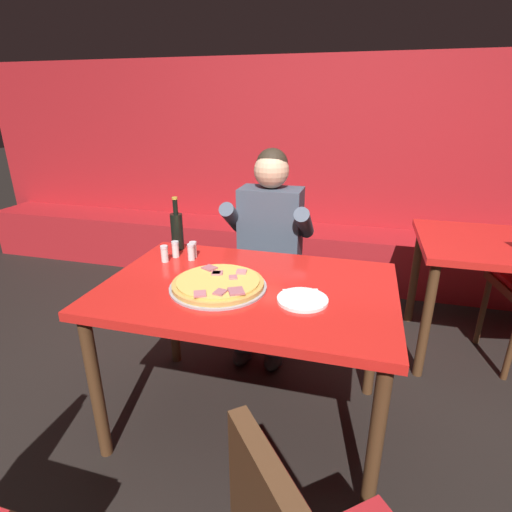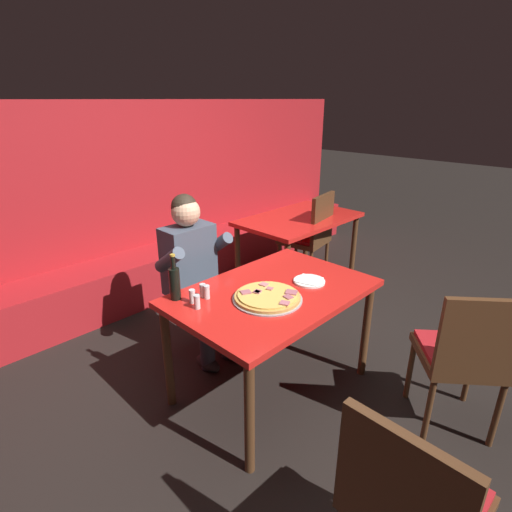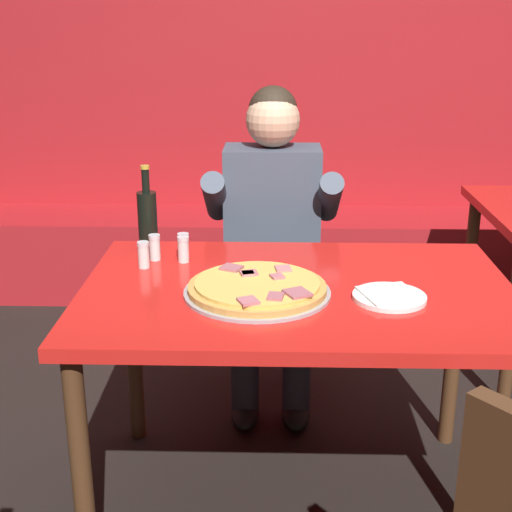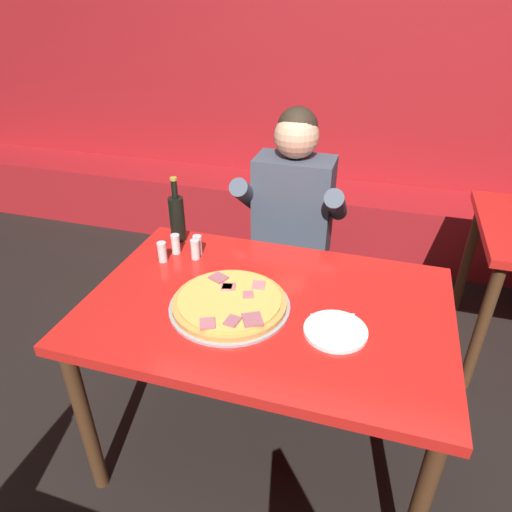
{
  "view_description": "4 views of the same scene",
  "coord_description": "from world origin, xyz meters",
  "px_view_note": "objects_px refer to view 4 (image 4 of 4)",
  "views": [
    {
      "loc": [
        0.45,
        -1.55,
        1.53
      ],
      "look_at": [
        -0.05,
        0.31,
        0.78
      ],
      "focal_mm": 28.0,
      "sensor_mm": 36.0,
      "label": 1
    },
    {
      "loc": [
        -1.71,
        -1.53,
        1.9
      ],
      "look_at": [
        -0.06,
        0.09,
        0.99
      ],
      "focal_mm": 28.0,
      "sensor_mm": 36.0,
      "label": 2
    },
    {
      "loc": [
        -0.07,
        -1.98,
        1.54
      ],
      "look_at": [
        -0.13,
        0.31,
        0.75
      ],
      "focal_mm": 50.0,
      "sensor_mm": 36.0,
      "label": 3
    },
    {
      "loc": [
        0.34,
        -1.27,
        1.74
      ],
      "look_at": [
        -0.13,
        0.29,
        0.77
      ],
      "focal_mm": 32.0,
      "sensor_mm": 36.0,
      "label": 4
    }
  ],
  "objects_px": {
    "plate_white_paper": "(336,330)",
    "beer_bottle": "(177,217)",
    "pizza": "(230,303)",
    "shaker_parmesan": "(162,253)",
    "shaker_black_pepper": "(198,246)",
    "shaker_red_pepper_flakes": "(195,250)",
    "shaker_oregano": "(176,245)",
    "main_dining_table": "(267,322)",
    "diner_seated_blue_shirt": "(289,229)"
  },
  "relations": [
    {
      "from": "plate_white_paper",
      "to": "diner_seated_blue_shirt",
      "type": "height_order",
      "value": "diner_seated_blue_shirt"
    },
    {
      "from": "shaker_parmesan",
      "to": "shaker_black_pepper",
      "type": "bearing_deg",
      "value": 38.91
    },
    {
      "from": "diner_seated_blue_shirt",
      "to": "plate_white_paper",
      "type": "bearing_deg",
      "value": -66.87
    },
    {
      "from": "beer_bottle",
      "to": "diner_seated_blue_shirt",
      "type": "bearing_deg",
      "value": 39.78
    },
    {
      "from": "shaker_black_pepper",
      "to": "pizza",
      "type": "bearing_deg",
      "value": -50.96
    },
    {
      "from": "diner_seated_blue_shirt",
      "to": "beer_bottle",
      "type": "bearing_deg",
      "value": -140.22
    },
    {
      "from": "shaker_oregano",
      "to": "shaker_black_pepper",
      "type": "distance_m",
      "value": 0.09
    },
    {
      "from": "plate_white_paper",
      "to": "shaker_black_pepper",
      "type": "relative_size",
      "value": 2.44
    },
    {
      "from": "beer_bottle",
      "to": "shaker_parmesan",
      "type": "xyz_separation_m",
      "value": [
        0.02,
        -0.19,
        -0.07
      ]
    },
    {
      "from": "beer_bottle",
      "to": "plate_white_paper",
      "type": "bearing_deg",
      "value": -29.94
    },
    {
      "from": "main_dining_table",
      "to": "shaker_oregano",
      "type": "distance_m",
      "value": 0.53
    },
    {
      "from": "shaker_black_pepper",
      "to": "diner_seated_blue_shirt",
      "type": "bearing_deg",
      "value": 57.14
    },
    {
      "from": "beer_bottle",
      "to": "diner_seated_blue_shirt",
      "type": "height_order",
      "value": "diner_seated_blue_shirt"
    },
    {
      "from": "shaker_oregano",
      "to": "pizza",
      "type": "bearing_deg",
      "value": -40.45
    },
    {
      "from": "shaker_oregano",
      "to": "beer_bottle",
      "type": "bearing_deg",
      "value": 109.47
    },
    {
      "from": "beer_bottle",
      "to": "shaker_parmesan",
      "type": "height_order",
      "value": "beer_bottle"
    },
    {
      "from": "shaker_parmesan",
      "to": "diner_seated_blue_shirt",
      "type": "xyz_separation_m",
      "value": [
        0.41,
        0.54,
        -0.1
      ]
    },
    {
      "from": "plate_white_paper",
      "to": "shaker_parmesan",
      "type": "xyz_separation_m",
      "value": [
        -0.74,
        0.25,
        0.03
      ]
    },
    {
      "from": "shaker_parmesan",
      "to": "shaker_red_pepper_flakes",
      "type": "height_order",
      "value": "same"
    },
    {
      "from": "main_dining_table",
      "to": "shaker_red_pepper_flakes",
      "type": "distance_m",
      "value": 0.44
    },
    {
      "from": "shaker_oregano",
      "to": "diner_seated_blue_shirt",
      "type": "distance_m",
      "value": 0.61
    },
    {
      "from": "pizza",
      "to": "shaker_oregano",
      "type": "height_order",
      "value": "shaker_oregano"
    },
    {
      "from": "pizza",
      "to": "beer_bottle",
      "type": "height_order",
      "value": "beer_bottle"
    },
    {
      "from": "pizza",
      "to": "shaker_parmesan",
      "type": "bearing_deg",
      "value": 149.47
    },
    {
      "from": "diner_seated_blue_shirt",
      "to": "shaker_oregano",
      "type": "bearing_deg",
      "value": -129.39
    },
    {
      "from": "pizza",
      "to": "diner_seated_blue_shirt",
      "type": "bearing_deg",
      "value": 87.09
    },
    {
      "from": "pizza",
      "to": "beer_bottle",
      "type": "relative_size",
      "value": 1.46
    },
    {
      "from": "main_dining_table",
      "to": "shaker_red_pepper_flakes",
      "type": "relative_size",
      "value": 14.98
    },
    {
      "from": "pizza",
      "to": "shaker_oregano",
      "type": "xyz_separation_m",
      "value": [
        -0.34,
        0.29,
        0.02
      ]
    },
    {
      "from": "beer_bottle",
      "to": "shaker_black_pepper",
      "type": "height_order",
      "value": "beer_bottle"
    },
    {
      "from": "beer_bottle",
      "to": "shaker_oregano",
      "type": "bearing_deg",
      "value": -70.53
    },
    {
      "from": "main_dining_table",
      "to": "diner_seated_blue_shirt",
      "type": "relative_size",
      "value": 1.01
    },
    {
      "from": "main_dining_table",
      "to": "plate_white_paper",
      "type": "bearing_deg",
      "value": -19.67
    },
    {
      "from": "pizza",
      "to": "diner_seated_blue_shirt",
      "type": "xyz_separation_m",
      "value": [
        0.04,
        0.76,
        -0.08
      ]
    },
    {
      "from": "beer_bottle",
      "to": "shaker_red_pepper_flakes",
      "type": "xyz_separation_m",
      "value": [
        0.14,
        -0.13,
        -0.07
      ]
    },
    {
      "from": "shaker_red_pepper_flakes",
      "to": "diner_seated_blue_shirt",
      "type": "height_order",
      "value": "diner_seated_blue_shirt"
    },
    {
      "from": "shaker_oregano",
      "to": "diner_seated_blue_shirt",
      "type": "xyz_separation_m",
      "value": [
        0.38,
        0.47,
        -0.1
      ]
    },
    {
      "from": "shaker_black_pepper",
      "to": "diner_seated_blue_shirt",
      "type": "distance_m",
      "value": 0.54
    },
    {
      "from": "shaker_oregano",
      "to": "shaker_black_pepper",
      "type": "height_order",
      "value": "same"
    },
    {
      "from": "pizza",
      "to": "shaker_black_pepper",
      "type": "distance_m",
      "value": 0.4
    },
    {
      "from": "main_dining_table",
      "to": "shaker_black_pepper",
      "type": "xyz_separation_m",
      "value": [
        -0.37,
        0.25,
        0.12
      ]
    },
    {
      "from": "pizza",
      "to": "shaker_oregano",
      "type": "distance_m",
      "value": 0.45
    },
    {
      "from": "main_dining_table",
      "to": "plate_white_paper",
      "type": "height_order",
      "value": "plate_white_paper"
    },
    {
      "from": "beer_bottle",
      "to": "diner_seated_blue_shirt",
      "type": "xyz_separation_m",
      "value": [
        0.42,
        0.35,
        -0.17
      ]
    },
    {
      "from": "shaker_oregano",
      "to": "shaker_red_pepper_flakes",
      "type": "xyz_separation_m",
      "value": [
        0.1,
        -0.02,
        0.0
      ]
    },
    {
      "from": "pizza",
      "to": "plate_white_paper",
      "type": "xyz_separation_m",
      "value": [
        0.38,
        -0.03,
        -0.01
      ]
    },
    {
      "from": "pizza",
      "to": "shaker_black_pepper",
      "type": "xyz_separation_m",
      "value": [
        -0.25,
        0.31,
        0.02
      ]
    },
    {
      "from": "plate_white_paper",
      "to": "beer_bottle",
      "type": "xyz_separation_m",
      "value": [
        -0.76,
        0.44,
        0.1
      ]
    },
    {
      "from": "beer_bottle",
      "to": "shaker_red_pepper_flakes",
      "type": "distance_m",
      "value": 0.2
    },
    {
      "from": "plate_white_paper",
      "to": "beer_bottle",
      "type": "relative_size",
      "value": 0.72
    }
  ]
}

